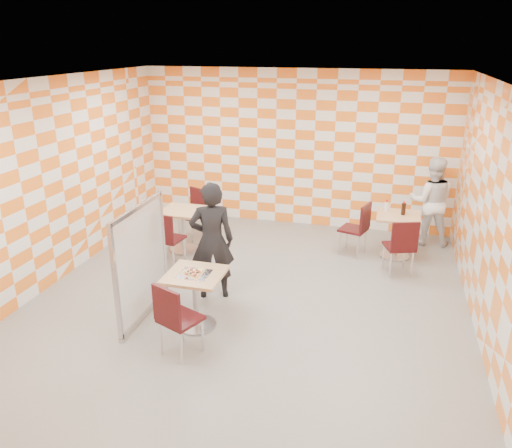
{
  "coord_description": "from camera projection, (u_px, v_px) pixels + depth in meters",
  "views": [
    {
      "loc": [
        1.71,
        -5.87,
        3.47
      ],
      "look_at": [
        0.1,
        0.2,
        1.15
      ],
      "focal_mm": 35.0,
      "sensor_mm": 36.0,
      "label": 1
    }
  ],
  "objects": [
    {
      "name": "second_table",
      "position": [
        397.0,
        229.0,
        8.35
      ],
      "size": [
        0.7,
        0.7,
        0.75
      ],
      "color": "tan",
      "rests_on": "ground"
    },
    {
      "name": "main_table",
      "position": [
        196.0,
        291.0,
        6.27
      ],
      "size": [
        0.7,
        0.7,
        0.75
      ],
      "color": "tan",
      "rests_on": "ground"
    },
    {
      "name": "chair_main_front",
      "position": [
        174.0,
        315.0,
        5.64
      ],
      "size": [
        0.56,
        0.56,
        0.92
      ],
      "color": "#370B0D",
      "rests_on": "ground"
    },
    {
      "name": "chair_empty_near",
      "position": [
        166.0,
        235.0,
        7.96
      ],
      "size": [
        0.48,
        0.49,
        0.92
      ],
      "color": "#370B0D",
      "rests_on": "ground"
    },
    {
      "name": "partition",
      "position": [
        141.0,
        262.0,
        6.42
      ],
      "size": [
        0.08,
        1.38,
        1.55
      ],
      "color": "white",
      "rests_on": "ground"
    },
    {
      "name": "pizza_on_foil",
      "position": [
        194.0,
        273.0,
        6.17
      ],
      "size": [
        0.4,
        0.4,
        0.04
      ],
      "color": "silver",
      "rests_on": "main_table"
    },
    {
      "name": "empty_table",
      "position": [
        183.0,
        223.0,
        8.6
      ],
      "size": [
        0.7,
        0.7,
        0.75
      ],
      "color": "tan",
      "rests_on": "ground"
    },
    {
      "name": "chair_second_side",
      "position": [
        359.0,
        225.0,
        8.4
      ],
      "size": [
        0.54,
        0.53,
        0.92
      ],
      "color": "#370B0D",
      "rests_on": "ground"
    },
    {
      "name": "man_dark",
      "position": [
        212.0,
        241.0,
        6.94
      ],
      "size": [
        0.72,
        0.6,
        1.69
      ],
      "primitive_type": "imported",
      "rotation": [
        0.0,
        0.0,
        3.51
      ],
      "color": "black",
      "rests_on": "ground"
    },
    {
      "name": "soda_bottle",
      "position": [
        404.0,
        209.0,
        8.24
      ],
      "size": [
        0.07,
        0.07,
        0.23
      ],
      "color": "black",
      "rests_on": "second_table"
    },
    {
      "name": "sport_bottle",
      "position": [
        386.0,
        206.0,
        8.42
      ],
      "size": [
        0.06,
        0.06,
        0.2
      ],
      "color": "white",
      "rests_on": "second_table"
    },
    {
      "name": "room_shell",
      "position": [
        255.0,
        191.0,
        6.91
      ],
      "size": [
        7.0,
        7.0,
        7.0
      ],
      "color": "gray",
      "rests_on": "ground"
    },
    {
      "name": "chair_empty_far",
      "position": [
        195.0,
        209.0,
        9.18
      ],
      "size": [
        0.56,
        0.56,
        0.92
      ],
      "color": "#370B0D",
      "rests_on": "ground"
    },
    {
      "name": "chair_second_front",
      "position": [
        402.0,
        243.0,
        7.64
      ],
      "size": [
        0.54,
        0.54,
        0.92
      ],
      "color": "#370B0D",
      "rests_on": "ground"
    },
    {
      "name": "man_white",
      "position": [
        431.0,
        201.0,
        8.81
      ],
      "size": [
        0.8,
        0.63,
        1.59
      ],
      "primitive_type": "imported",
      "rotation": [
        0.0,
        0.0,
        3.18
      ],
      "color": "white",
      "rests_on": "ground"
    }
  ]
}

